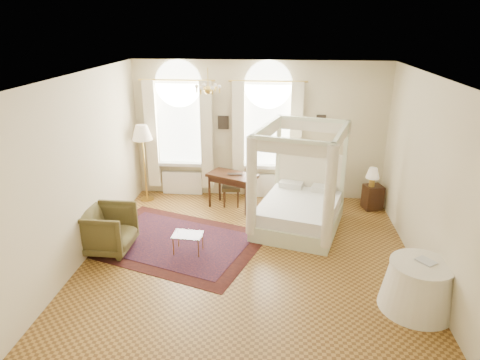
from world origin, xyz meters
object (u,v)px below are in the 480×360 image
object	(u,v)px
canopy_bed	(299,206)
nightstand	(373,197)
floor_lamp	(142,136)
coffee_table	(188,236)
armchair	(107,229)
writing_desk	(232,179)
stool	(231,189)
side_table	(419,286)

from	to	relation	value
canopy_bed	nightstand	world-z (taller)	canopy_bed
canopy_bed	floor_lamp	size ratio (longest dim) A/B	1.27
coffee_table	floor_lamp	xyz separation A→B (m)	(-1.54, 2.43, 1.25)
coffee_table	armchair	bearing A→B (deg)	-177.93
floor_lamp	nightstand	bearing A→B (deg)	-0.39
writing_desk	coffee_table	size ratio (longest dim) A/B	2.14
stool	side_table	bearing A→B (deg)	-48.05
nightstand	armchair	xyz separation A→B (m)	(-5.40, -2.45, 0.15)
nightstand	canopy_bed	bearing A→B (deg)	-146.05
canopy_bed	nightstand	bearing A→B (deg)	33.95
canopy_bed	armchair	size ratio (longest dim) A/B	2.46
coffee_table	side_table	bearing A→B (deg)	-19.06
nightstand	stool	distance (m)	3.30
coffee_table	floor_lamp	world-z (taller)	floor_lamp
coffee_table	stool	bearing A→B (deg)	76.23
nightstand	coffee_table	bearing A→B (deg)	-148.16
nightstand	stool	size ratio (longest dim) A/B	1.16
stool	floor_lamp	bearing A→B (deg)	176.26
floor_lamp	armchair	bearing A→B (deg)	-90.00
stool	side_table	distance (m)	4.86
writing_desk	nightstand	bearing A→B (deg)	4.54
coffee_table	side_table	distance (m)	4.03
nightstand	coffee_table	distance (m)	4.54
floor_lamp	side_table	bearing A→B (deg)	-35.02
writing_desk	stool	size ratio (longest dim) A/B	2.54
armchair	floor_lamp	bearing A→B (deg)	0.81
floor_lamp	coffee_table	bearing A→B (deg)	-57.66
armchair	writing_desk	bearing A→B (deg)	-43.53
floor_lamp	canopy_bed	bearing A→B (deg)	-18.47
nightstand	side_table	bearing A→B (deg)	-90.76
stool	side_table	xyz separation A→B (m)	(3.25, -3.61, -0.03)
armchair	floor_lamp	size ratio (longest dim) A/B	0.52
stool	floor_lamp	world-z (taller)	floor_lamp
coffee_table	side_table	world-z (taller)	side_table
nightstand	stool	world-z (taller)	nightstand
canopy_bed	stool	size ratio (longest dim) A/B	4.80
writing_desk	side_table	size ratio (longest dim) A/B	1.10
canopy_bed	armchair	distance (m)	3.86
armchair	side_table	bearing A→B (deg)	-102.45
armchair	stool	bearing A→B (deg)	-41.00
armchair	floor_lamp	xyz separation A→B (m)	(0.00, 2.49, 1.15)
armchair	nightstand	bearing A→B (deg)	-64.77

